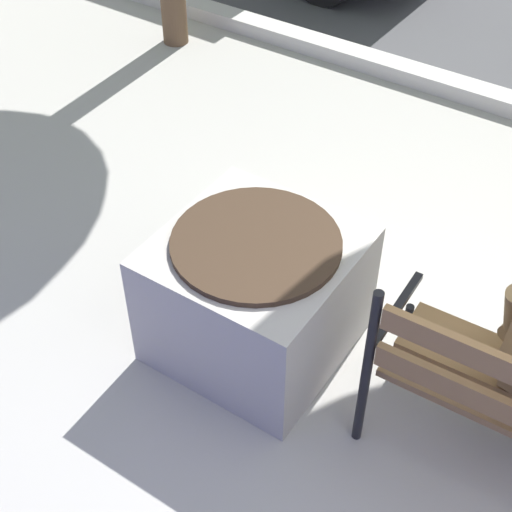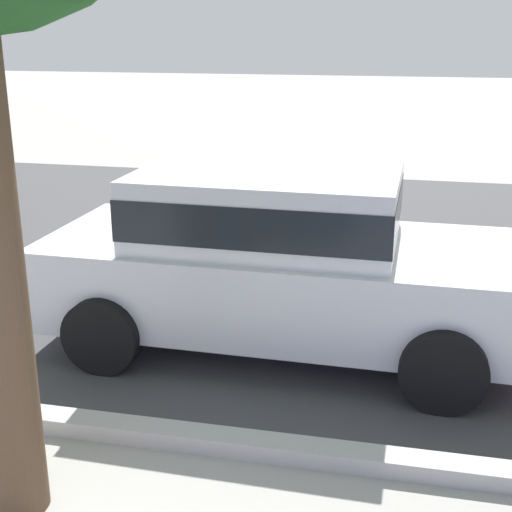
# 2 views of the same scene
# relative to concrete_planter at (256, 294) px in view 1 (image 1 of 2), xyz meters

# --- Properties ---
(concrete_planter) EXTENTS (0.88, 0.88, 0.70)m
(concrete_planter) POSITION_rel_concrete_planter_xyz_m (0.00, 0.00, 0.00)
(concrete_planter) COLOR #A8A399
(concrete_planter) RESTS_ON ground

